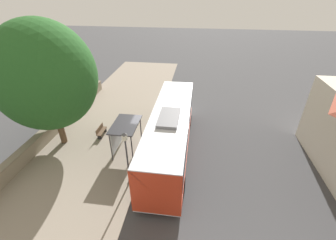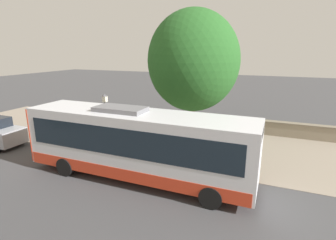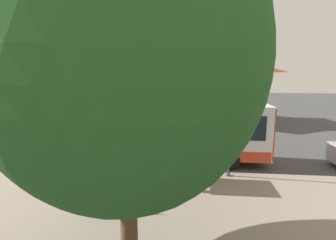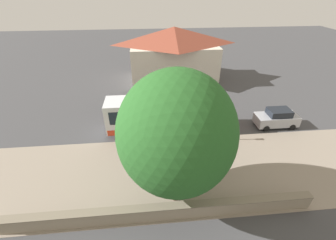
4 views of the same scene
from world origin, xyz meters
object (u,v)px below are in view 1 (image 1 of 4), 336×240
Objects in this scene: bus at (170,132)px; bus_shelter at (124,128)px; bench at (101,131)px; street_lamp_near at (127,154)px; pedestrian at (159,112)px; shade_tree at (46,77)px.

bus is 3.47m from bus_shelter.
bus_shelter is 2.04× the size of bench.
bus_shelter is at bearing -32.10° from bench.
bench is 6.52m from street_lamp_near.
bus reaches higher than pedestrian.
bus_shelter is 0.75× the size of street_lamp_near.
street_lamp_near reaches higher than bus_shelter.
street_lamp_near is (1.23, -3.21, 0.28)m from bus_shelter.
bus reaches higher than bench.
bench is 0.15× the size of shade_tree.
shade_tree reaches higher than bus_shelter.
bus is 9.58m from shade_tree.
street_lamp_near is (-0.60, -7.94, 1.29)m from pedestrian.
street_lamp_near reaches higher than pedestrian.
pedestrian is 9.60m from shade_tree.
bus is 4.08m from street_lamp_near.
pedestrian is 8.07m from street_lamp_near.
pedestrian is at bearing 109.75° from bus.
street_lamp_near is 8.21m from shade_tree.
bus_shelter is at bearing 111.00° from street_lamp_near.
bench is (-2.68, 1.68, -1.56)m from bus_shelter.
bench is (-4.50, -3.05, -0.56)m from pedestrian.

